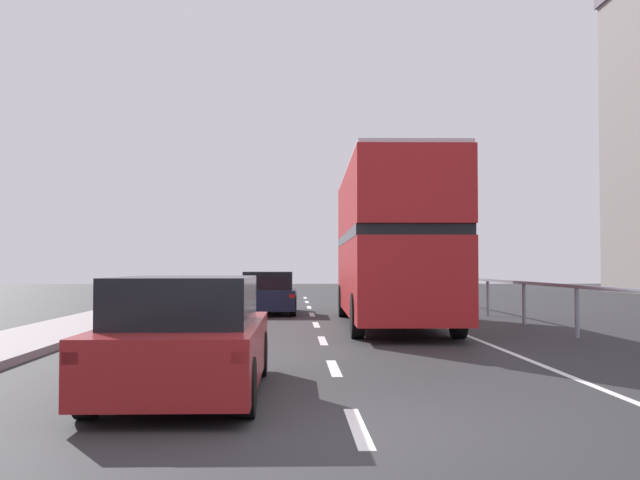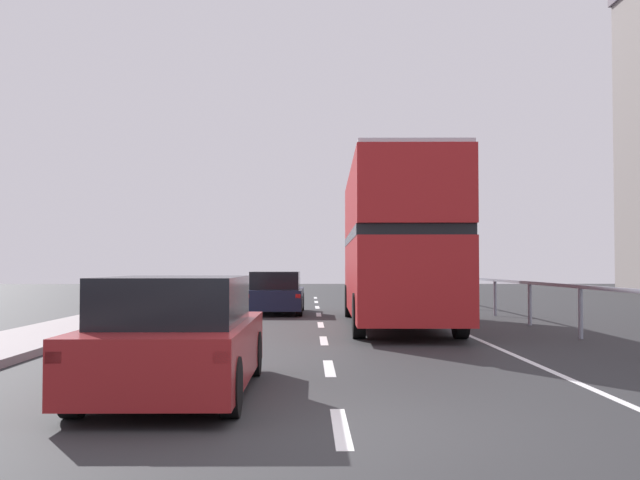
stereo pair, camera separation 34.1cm
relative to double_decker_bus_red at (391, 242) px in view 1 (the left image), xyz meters
The scene contains 6 objects.
ground_plane 12.93m from the double_decker_bus_red, 98.93° to the right, with size 73.04×120.00×0.10m, color #29292B.
lane_paint_markings 4.32m from the double_decker_bus_red, 88.34° to the right, with size 3.49×46.00×0.01m.
bridge_side_railing 5.27m from the double_decker_bus_red, 44.34° to the right, with size 0.10×42.00×1.18m.
double_decker_bus_red is the anchor object (origin of this frame).
hatchback_car_near 11.43m from the double_decker_bus_red, 110.30° to the right, with size 1.87×4.44×1.46m.
sedan_car_ahead 6.59m from the double_decker_bus_red, 122.13° to the left, with size 1.87×4.33×1.41m.
Camera 1 is at (-0.65, -7.53, 1.59)m, focal length 42.59 mm.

